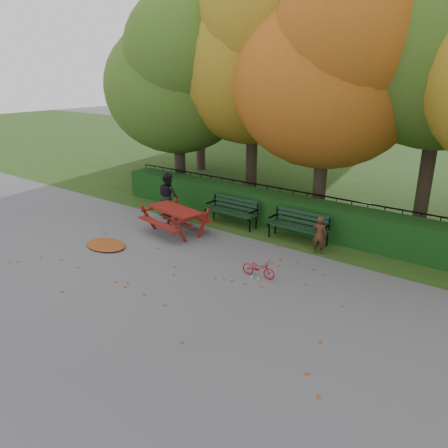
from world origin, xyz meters
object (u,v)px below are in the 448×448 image
Objects in this scene: tree_f at (201,48)px; child at (319,235)px; tree_b at (258,50)px; bench_left at (233,209)px; bicycle at (259,268)px; bench_right at (300,224)px; picnic_table at (175,214)px; tree_c at (335,67)px; adult at (168,196)px; tree_a at (179,77)px.

tree_f is 8.67× the size of child.
tree_b is 5.87m from bench_left.
bench_right is at bearing 1.18° from bicycle.
picnic_table is at bearing 4.31° from child.
bench_left is 3.87m from bicycle.
tree_c is 5.31m from bench_left.
tree_b reaches higher than adult.
bench_right is at bearing -33.92° from tree_f.
child reaches higher than picnic_table.
bench_right is 1.00m from child.
tree_f reaches higher than picnic_table.
tree_b reaches higher than child.
tree_b is at bearing -50.52° from child.
adult reaches higher than bicycle.
bicycle is at bearing -34.68° from tree_a.
tree_c is 7.55× the size of child.
tree_f is 5.10× the size of bench_right.
tree_a is 0.85× the size of tree_b.
bench_left is (3.89, -1.88, -4.00)m from tree_a.
bicycle is at bearing -5.47° from picnic_table.
tree_f is 9.56m from bench_left.
tree_c is at bearing -13.45° from tree_b.
bench_right is at bearing -40.67° from tree_b.
tree_f is 11.19m from bench_right.
bench_left is 1.15× the size of adult.
tree_f is (-1.94, 3.66, 1.17)m from tree_a.
bench_left is 1.95m from picnic_table.
child reaches higher than bench_left.
tree_c reaches higher than child.
child is at bearing -67.73° from tree_c.
tree_f is 10.11m from picnic_table.
tree_c is 6.55m from picnic_table.
picnic_table is 1.31× the size of adult.
tree_b is at bearing 23.05° from tree_a.
adult is 5.22m from bicycle.
bench_left is (1.14, -3.04, -4.88)m from tree_b.
bicycle is at bearing -43.89° from tree_f.
bench_right is at bearing 36.93° from picnic_table.
tree_c is 6.60m from adult.
bench_left is 1.00× the size of bench_right.
picnic_table is (2.95, -3.58, -3.91)m from tree_a.
adult is at bearing -8.50° from child.
adult is at bearing -103.77° from tree_b.
bench_left is at bearing -133.36° from tree_c.
adult reaches higher than child.
bench_right is at bearing -83.30° from tree_c.
tree_b is 1.10× the size of tree_c.
adult reaches higher than picnic_table.
tree_a is at bearing 163.39° from bench_right.
tree_c is 5.10× the size of adult.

